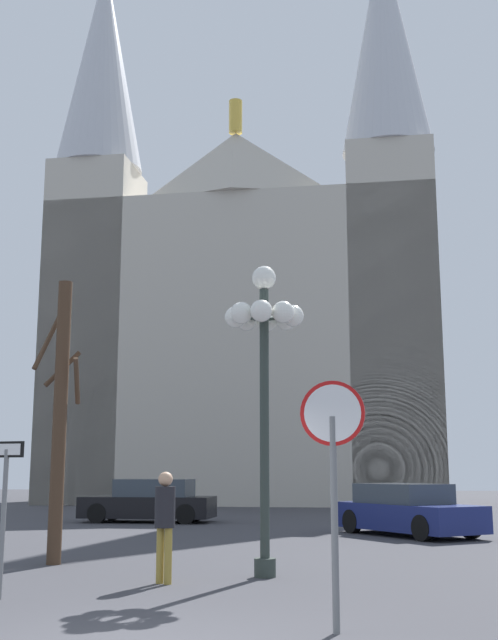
{
  "coord_description": "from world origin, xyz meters",
  "views": [
    {
      "loc": [
        2.08,
        -7.94,
        1.74
      ],
      "look_at": [
        -0.85,
        17.83,
        6.61
      ],
      "focal_mm": 44.71,
      "sensor_mm": 36.0,
      "label": 1
    }
  ],
  "objects": [
    {
      "name": "pedestrian_walking",
      "position": [
        -0.68,
        4.64,
        1.03
      ],
      "size": [
        0.32,
        0.32,
        1.7
      ],
      "color": "olive",
      "rests_on": "ground"
    },
    {
      "name": "stop_sign",
      "position": [
        2.0,
        1.14,
        1.9
      ],
      "size": [
        0.74,
        0.13,
        2.73
      ],
      "color": "slate",
      "rests_on": "ground"
    },
    {
      "name": "parked_car_far_black",
      "position": [
        -4.31,
        18.83,
        0.66
      ],
      "size": [
        4.43,
        1.96,
        1.41
      ],
      "color": "black",
      "rests_on": "ground"
    },
    {
      "name": "parked_car_near_navy",
      "position": [
        3.82,
        14.25,
        0.64
      ],
      "size": [
        3.93,
        4.5,
        1.35
      ],
      "color": "navy",
      "rests_on": "ground"
    },
    {
      "name": "cathedral",
      "position": [
        -2.88,
        34.7,
        10.01
      ],
      "size": [
        20.71,
        12.47,
        31.48
      ],
      "color": "#BCB5A5",
      "rests_on": "ground"
    },
    {
      "name": "one_way_arrow_sign",
      "position": [
        -2.58,
        2.93,
        1.32
      ],
      "size": [
        0.56,
        0.21,
        2.13
      ],
      "color": "slate",
      "rests_on": "ground"
    },
    {
      "name": "street_lamp",
      "position": [
        0.8,
        5.59,
        3.83
      ],
      "size": [
        1.38,
        1.38,
        5.26
      ],
      "color": "#2D3833",
      "rests_on": "ground"
    },
    {
      "name": "bare_tree",
      "position": [
        -3.27,
        6.92,
        2.78
      ],
      "size": [
        0.93,
        0.8,
        5.39
      ],
      "color": "#473323",
      "rests_on": "ground"
    }
  ]
}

